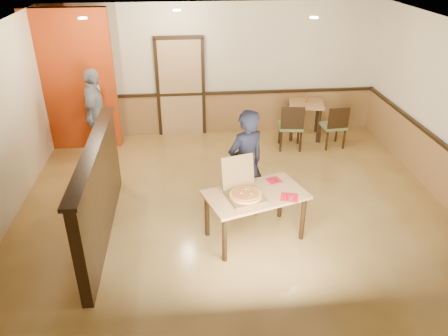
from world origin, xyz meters
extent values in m
plane|color=tan|center=(0.00, 0.00, 0.00)|extent=(7.00, 7.00, 0.00)
plane|color=black|center=(0.00, 0.00, 2.80)|extent=(7.00, 7.00, 0.00)
plane|color=beige|center=(0.00, 3.50, 1.40)|extent=(7.00, 0.00, 7.00)
cube|color=olive|center=(0.00, 3.47, 0.45)|extent=(7.00, 0.04, 0.90)
cube|color=black|center=(0.00, 3.45, 0.92)|extent=(7.00, 0.06, 0.06)
cube|color=tan|center=(-0.80, 3.46, 1.05)|extent=(0.90, 0.06, 2.10)
cube|color=black|center=(-2.00, -0.20, 0.70)|extent=(0.14, 3.00, 1.40)
cube|color=black|center=(-2.00, -0.20, 1.42)|extent=(0.20, 3.10, 0.05)
cube|color=#B1360C|center=(-2.90, 3.00, 1.40)|extent=(1.60, 0.20, 2.78)
cylinder|color=beige|center=(-2.30, 1.80, 2.78)|extent=(0.14, 0.14, 0.02)
cylinder|color=beige|center=(-0.80, 2.50, 2.78)|extent=(0.14, 0.14, 0.02)
cylinder|color=beige|center=(1.40, 1.50, 2.78)|extent=(0.14, 0.14, 0.02)
cube|color=tan|center=(0.20, -0.49, 0.72)|extent=(1.57, 1.18, 0.04)
cylinder|color=black|center=(-0.29, -0.98, 0.35)|extent=(0.07, 0.07, 0.70)
cylinder|color=black|center=(-0.49, -0.38, 0.35)|extent=(0.07, 0.07, 0.70)
cylinder|color=black|center=(0.88, -0.60, 0.35)|extent=(0.07, 0.07, 0.70)
cylinder|color=black|center=(0.68, 0.00, 0.35)|extent=(0.07, 0.07, 0.70)
cube|color=#5C6D40|center=(0.12, 0.23, 0.42)|extent=(0.47, 0.47, 0.05)
cube|color=black|center=(0.09, 0.42, 0.65)|extent=(0.40, 0.09, 0.40)
cylinder|color=black|center=(-0.03, 0.03, 0.18)|extent=(0.04, 0.04, 0.37)
cylinder|color=black|center=(-0.08, 0.38, 0.18)|extent=(0.04, 0.04, 0.37)
cylinder|color=black|center=(0.31, 0.08, 0.18)|extent=(0.04, 0.04, 0.37)
cylinder|color=black|center=(0.27, 0.42, 0.18)|extent=(0.04, 0.04, 0.37)
cube|color=#5C6D40|center=(1.42, 2.50, 0.48)|extent=(0.55, 0.55, 0.06)
cube|color=black|center=(1.39, 2.28, 0.75)|extent=(0.46, 0.10, 0.46)
cylinder|color=black|center=(1.64, 2.67, 0.21)|extent=(0.05, 0.05, 0.42)
cylinder|color=black|center=(1.59, 2.27, 0.21)|extent=(0.05, 0.05, 0.42)
cylinder|color=black|center=(1.25, 2.73, 0.21)|extent=(0.05, 0.05, 0.42)
cylinder|color=black|center=(1.19, 2.33, 0.21)|extent=(0.05, 0.05, 0.42)
cube|color=#5C6D40|center=(2.32, 2.50, 0.46)|extent=(0.50, 0.50, 0.06)
cube|color=black|center=(2.34, 2.29, 0.70)|extent=(0.44, 0.08, 0.44)
cylinder|color=black|center=(2.49, 2.71, 0.20)|extent=(0.04, 0.04, 0.40)
cylinder|color=black|center=(2.53, 2.33, 0.20)|extent=(0.04, 0.04, 0.40)
cylinder|color=black|center=(2.11, 2.67, 0.20)|extent=(0.04, 0.04, 0.40)
cylinder|color=black|center=(2.15, 2.29, 0.20)|extent=(0.04, 0.04, 0.40)
cube|color=tan|center=(1.87, 3.05, 0.76)|extent=(0.87, 0.87, 0.04)
cylinder|color=black|center=(1.53, 2.83, 0.37)|extent=(0.07, 0.07, 0.74)
cylinder|color=black|center=(1.65, 3.39, 0.37)|extent=(0.07, 0.07, 0.74)
cylinder|color=black|center=(2.08, 2.71, 0.37)|extent=(0.07, 0.07, 0.74)
cylinder|color=black|center=(2.21, 3.27, 0.37)|extent=(0.07, 0.07, 0.74)
imported|color=black|center=(0.14, 0.15, 0.88)|extent=(0.76, 0.68, 1.75)
imported|color=gray|center=(-2.45, 2.47, 0.89)|extent=(0.46, 1.06, 1.79)
cube|color=brown|center=(0.04, -0.59, 0.76)|extent=(0.59, 0.59, 0.03)
cube|color=brown|center=(-0.04, -0.32, 1.01)|extent=(0.49, 0.22, 0.47)
cylinder|color=#E79F54|center=(0.04, -0.59, 0.79)|extent=(0.59, 0.59, 0.03)
cube|color=red|center=(0.64, -0.64, 0.75)|extent=(0.29, 0.29, 0.01)
cylinder|color=silver|center=(0.61, -0.64, 0.75)|extent=(0.07, 0.20, 0.01)
cube|color=silver|center=(0.67, -0.64, 0.75)|extent=(0.08, 0.21, 0.00)
cube|color=red|center=(0.53, -0.15, 0.75)|extent=(0.25, 0.25, 0.00)
cylinder|color=silver|center=(0.50, -0.15, 0.75)|extent=(0.06, 0.16, 0.01)
cube|color=silver|center=(0.56, -0.15, 0.75)|extent=(0.07, 0.18, 0.00)
cylinder|color=#914E1A|center=(1.87, 3.07, 0.85)|extent=(0.05, 0.05, 0.13)
camera|label=1|loc=(-0.75, -5.66, 3.93)|focal=35.00mm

